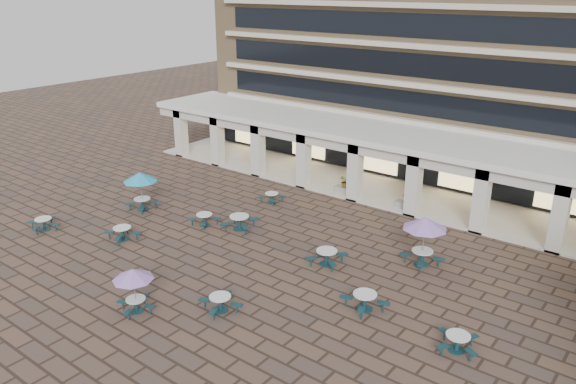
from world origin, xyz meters
name	(u,v)px	position (x,y,z in m)	size (l,w,h in m)	color
ground	(258,282)	(0.00, 0.00, 0.00)	(120.00, 120.00, 0.00)	brown
retail_arcade	(402,154)	(0.00, 14.80, 3.00)	(42.00, 6.60, 4.40)	white
picnic_table_0	(44,223)	(-14.00, -3.03, 0.43)	(1.92, 1.92, 0.72)	#15343F
picnic_table_1	(220,302)	(0.35, -2.96, 0.44)	(2.01, 2.01, 0.74)	#15343F
picnic_table_4	(140,178)	(-11.90, 2.55, 2.13)	(2.17, 2.17, 2.50)	#15343F
picnic_table_5	(122,232)	(-9.21, -1.02, 0.45)	(1.89, 1.89, 0.76)	#15343F
picnic_table_6	(133,276)	(-2.54, -5.29, 1.79)	(1.82, 1.82, 2.10)	#15343F
picnic_table_7	(458,341)	(9.79, 0.68, 0.43)	(1.94, 1.94, 0.73)	#15343F
picnic_table_8	(204,219)	(-6.99, 3.24, 0.43)	(1.67, 1.67, 0.72)	#15343F
picnic_table_9	(239,221)	(-4.91, 4.07, 0.51)	(2.29, 2.29, 0.86)	#15343F
picnic_table_10	(365,300)	(5.36, 1.05, 0.48)	(2.21, 2.21, 0.80)	#15343F
picnic_table_11	(425,225)	(5.54, 6.54, 2.24)	(2.29, 2.29, 2.64)	#15343F
picnic_table_12	(272,197)	(-6.16, 8.61, 0.39)	(1.48, 1.48, 0.66)	#15343F
picnic_table_13	(327,256)	(1.64, 3.54, 0.49)	(2.02, 2.02, 0.82)	#15343F
planter_left	(345,186)	(-3.13, 12.90, 0.58)	(1.50, 0.92, 1.35)	gray
planter_right	(407,204)	(1.52, 12.90, 0.42)	(1.50, 0.60, 1.15)	gray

